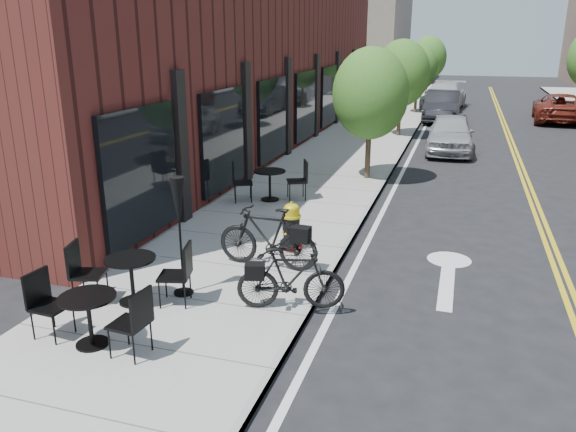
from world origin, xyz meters
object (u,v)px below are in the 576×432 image
(bicycle_right, at_px, (291,279))
(bistro_set_c, at_px, (270,181))
(bistro_set_a, at_px, (131,273))
(parked_car_far, at_px, (559,108))
(fire_hydrant, at_px, (292,227))
(bicycle_left, at_px, (268,237))
(bistro_set_b, at_px, (89,313))
(parked_car_b, at_px, (442,106))
(parked_car_c, at_px, (444,96))
(parked_car_a, at_px, (450,134))
(patio_umbrella, at_px, (179,212))

(bicycle_right, xyz_separation_m, bistro_set_c, (-2.30, 5.67, 0.01))
(bistro_set_a, distance_m, parked_car_far, 26.35)
(bicycle_right, bearing_deg, fire_hydrant, 0.75)
(bicycle_left, relative_size, bistro_set_c, 1.01)
(bicycle_right, distance_m, bistro_set_b, 2.96)
(parked_car_b, distance_m, parked_car_c, 5.26)
(bicycle_right, height_order, bistro_set_c, bistro_set_c)
(parked_car_a, bearing_deg, bistro_set_a, -107.77)
(fire_hydrant, distance_m, bistro_set_a, 3.48)
(bistro_set_c, relative_size, parked_car_a, 0.46)
(fire_hydrant, relative_size, bistro_set_c, 0.51)
(bistro_set_a, height_order, parked_car_b, parked_car_b)
(bistro_set_b, height_order, parked_car_far, parked_car_far)
(parked_car_c, bearing_deg, bistro_set_b, -90.81)
(bicycle_left, distance_m, parked_car_b, 21.25)
(bicycle_right, relative_size, parked_car_far, 0.33)
(bicycle_left, xyz_separation_m, bicycle_right, (0.89, -1.47, -0.07))
(parked_car_far, bearing_deg, bistro_set_a, 72.74)
(parked_car_b, height_order, parked_car_far, parked_car_b)
(parked_car_a, relative_size, parked_car_far, 0.81)
(bistro_set_c, bearing_deg, parked_car_far, 38.95)
(bicycle_left, height_order, bistro_set_a, bicycle_left)
(bicycle_left, distance_m, patio_umbrella, 1.96)
(parked_car_a, distance_m, parked_car_b, 8.42)
(bicycle_right, bearing_deg, parked_car_far, -32.04)
(parked_car_b, xyz_separation_m, parked_car_far, (5.71, 1.46, -0.05))
(bistro_set_a, bearing_deg, parked_car_a, 58.82)
(bicycle_right, height_order, parked_car_b, parked_car_b)
(fire_hydrant, bearing_deg, bistro_set_b, -128.26)
(bicycle_left, relative_size, bistro_set_a, 1.01)
(parked_car_a, xyz_separation_m, parked_car_c, (-0.80, 13.65, 0.08))
(patio_umbrella, distance_m, parked_car_b, 22.84)
(fire_hydrant, distance_m, parked_car_far, 22.91)
(bistro_set_b, xyz_separation_m, parked_car_b, (3.53, 24.46, 0.17))
(bistro_set_b, distance_m, parked_car_b, 24.72)
(parked_car_c, bearing_deg, bistro_set_a, -91.43)
(parked_car_b, bearing_deg, patio_umbrella, -96.66)
(parked_car_c, xyz_separation_m, parked_car_far, (5.84, -3.80, -0.07))
(bistro_set_a, relative_size, parked_car_c, 0.35)
(bistro_set_a, height_order, parked_car_far, parked_car_far)
(bistro_set_c, xyz_separation_m, parked_car_c, (3.40, 22.19, 0.15))
(fire_hydrant, relative_size, bicycle_left, 0.51)
(patio_umbrella, height_order, parked_car_a, patio_umbrella)
(fire_hydrant, bearing_deg, bicycle_right, -91.83)
(fire_hydrant, xyz_separation_m, parked_car_a, (2.64, 11.73, 0.12))
(bistro_set_a, distance_m, parked_car_b, 23.45)
(parked_car_far, bearing_deg, bistro_set_c, 66.98)
(bicycle_left, distance_m, parked_car_c, 26.47)
(fire_hydrant, relative_size, parked_car_a, 0.24)
(fire_hydrant, xyz_separation_m, parked_car_c, (1.84, 25.38, 0.20))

